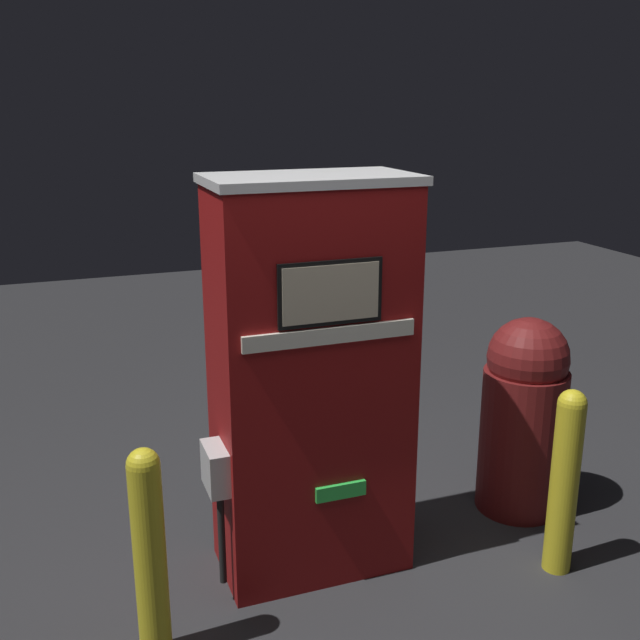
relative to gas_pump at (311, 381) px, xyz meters
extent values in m
plane|color=#2D2D30|center=(0.00, -0.24, -0.95)|extent=(14.00, 14.00, 0.00)
cube|color=maroon|center=(0.00, 0.00, -0.50)|extent=(0.88, 0.49, 0.92)
cube|color=maroon|center=(0.00, 0.00, 0.44)|extent=(0.88, 0.49, 0.95)
cube|color=silver|center=(0.00, 0.00, 0.93)|extent=(0.91, 0.52, 0.04)
cube|color=black|center=(0.00, -0.25, 0.48)|extent=(0.46, 0.01, 0.28)
cube|color=beige|center=(0.00, -0.25, 0.48)|extent=(0.43, 0.01, 0.24)
cube|color=silver|center=(0.00, -0.25, 0.30)|extent=(0.78, 0.02, 0.07)
cube|color=#33D84C|center=(0.06, -0.25, -0.45)|extent=(0.24, 0.02, 0.07)
cube|color=silver|center=(-0.48, -0.10, -0.31)|extent=(0.09, 0.22, 0.20)
cylinder|color=black|center=(-0.48, -0.17, -0.63)|extent=(0.03, 0.03, 0.43)
cylinder|color=yellow|center=(-0.82, -0.41, -0.52)|extent=(0.13, 0.13, 0.87)
sphere|color=yellow|center=(-0.82, -0.41, -0.08)|extent=(0.13, 0.13, 0.13)
cylinder|color=maroon|center=(1.26, 0.09, -0.55)|extent=(0.46, 0.46, 0.81)
sphere|color=maroon|center=(1.26, 0.09, -0.07)|extent=(0.44, 0.44, 0.44)
cylinder|color=yellow|center=(1.11, -0.48, -0.52)|extent=(0.14, 0.14, 0.87)
sphere|color=yellow|center=(1.11, -0.48, -0.08)|extent=(0.14, 0.14, 0.14)
camera|label=1|loc=(-1.08, -3.06, 1.26)|focal=42.00mm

